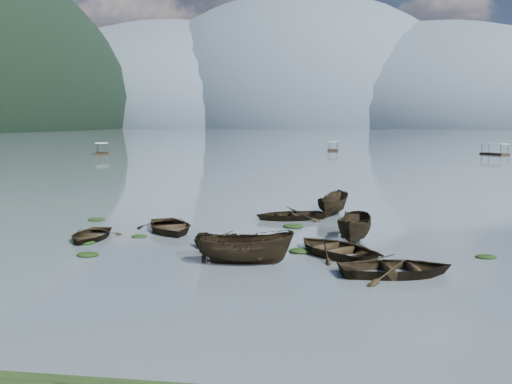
# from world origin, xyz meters

# --- Properties ---
(ground_plane) EXTENTS (2400.00, 2400.00, 0.00)m
(ground_plane) POSITION_xyz_m (0.00, 0.00, 0.00)
(ground_plane) COLOR slate
(haze_mtn_a) EXTENTS (520.00, 520.00, 280.00)m
(haze_mtn_a) POSITION_xyz_m (-260.00, 900.00, 0.00)
(haze_mtn_a) COLOR #475666
(haze_mtn_a) RESTS_ON ground
(haze_mtn_b) EXTENTS (520.00, 520.00, 340.00)m
(haze_mtn_b) POSITION_xyz_m (-60.00, 900.00, 0.00)
(haze_mtn_b) COLOR #475666
(haze_mtn_b) RESTS_ON ground
(haze_mtn_c) EXTENTS (520.00, 520.00, 260.00)m
(haze_mtn_c) POSITION_xyz_m (140.00, 900.00, 0.00)
(haze_mtn_c) COLOR #475666
(haze_mtn_c) RESTS_ON ground
(rowboat_0) EXTENTS (3.21, 4.26, 0.83)m
(rowboat_0) POSITION_xyz_m (-8.29, 5.61, 0.00)
(rowboat_0) COLOR black
(rowboat_0) RESTS_ON ground
(rowboat_1) EXTENTS (5.16, 4.75, 0.87)m
(rowboat_1) POSITION_xyz_m (-0.10, 5.38, 0.00)
(rowboat_1) COLOR black
(rowboat_1) RESTS_ON ground
(rowboat_2) EXTENTS (4.61, 1.96, 1.74)m
(rowboat_2) POSITION_xyz_m (1.03, 1.41, 0.00)
(rowboat_2) COLOR black
(rowboat_2) RESTS_ON ground
(rowboat_3) EXTENTS (5.87, 6.03, 1.02)m
(rowboat_3) POSITION_xyz_m (5.04, 3.90, 0.00)
(rowboat_3) COLOR black
(rowboat_3) RESTS_ON ground
(rowboat_4) EXTENTS (5.42, 4.38, 0.99)m
(rowboat_4) POSITION_xyz_m (7.66, 0.39, 0.00)
(rowboat_4) COLOR black
(rowboat_4) RESTS_ON ground
(rowboat_5) EXTENTS (2.37, 4.73, 1.75)m
(rowboat_5) POSITION_xyz_m (6.11, 7.12, 0.00)
(rowboat_5) COLOR black
(rowboat_5) RESTS_ON ground
(rowboat_6) EXTENTS (5.38, 5.93, 1.01)m
(rowboat_6) POSITION_xyz_m (-4.59, 8.36, 0.00)
(rowboat_6) COLOR black
(rowboat_6) RESTS_ON ground
(rowboat_7) EXTENTS (5.50, 4.69, 0.96)m
(rowboat_7) POSITION_xyz_m (2.02, 13.81, 0.00)
(rowboat_7) COLOR black
(rowboat_7) RESTS_ON ground
(rowboat_8) EXTENTS (2.76, 4.72, 1.72)m
(rowboat_8) POSITION_xyz_m (4.79, 16.34, 0.00)
(rowboat_8) COLOR black
(rowboat_8) RESTS_ON ground
(weed_clump_0) EXTENTS (1.08, 0.89, 0.24)m
(weed_clump_0) POSITION_xyz_m (-8.03, 4.45, 0.00)
(weed_clump_0) COLOR black
(weed_clump_0) RESTS_ON ground
(weed_clump_1) EXTENTS (1.08, 0.86, 0.24)m
(weed_clump_1) POSITION_xyz_m (-6.68, 1.84, 0.00)
(weed_clump_1) COLOR black
(weed_clump_1) RESTS_ON ground
(weed_clump_2) EXTENTS (1.26, 1.01, 0.27)m
(weed_clump_2) POSITION_xyz_m (3.43, 4.08, 0.00)
(weed_clump_2) COLOR black
(weed_clump_2) RESTS_ON ground
(weed_clump_3) EXTENTS (0.79, 0.67, 0.18)m
(weed_clump_3) POSITION_xyz_m (3.23, 4.44, 0.00)
(weed_clump_3) COLOR black
(weed_clump_3) RESTS_ON ground
(weed_clump_4) EXTENTS (0.99, 0.79, 0.21)m
(weed_clump_4) POSITION_xyz_m (12.18, 4.22, 0.00)
(weed_clump_4) COLOR black
(weed_clump_4) RESTS_ON ground
(weed_clump_5) EXTENTS (1.16, 0.93, 0.24)m
(weed_clump_5) POSITION_xyz_m (-10.51, 11.45, 0.00)
(weed_clump_5) COLOR black
(weed_clump_5) RESTS_ON ground
(weed_clump_6) EXTENTS (0.92, 0.77, 0.19)m
(weed_clump_6) POSITION_xyz_m (-5.82, 6.60, 0.00)
(weed_clump_6) COLOR black
(weed_clump_6) RESTS_ON ground
(weed_clump_7) EXTENTS (1.26, 1.00, 0.27)m
(weed_clump_7) POSITION_xyz_m (2.48, 10.79, 0.00)
(weed_clump_7) COLOR black
(weed_clump_7) RESTS_ON ground
(pontoon_left) EXTENTS (4.42, 6.53, 2.31)m
(pontoon_left) POSITION_xyz_m (-42.87, 87.22, 0.00)
(pontoon_left) COLOR black
(pontoon_left) RESTS_ON ground
(pontoon_centre) EXTENTS (2.54, 5.49, 2.06)m
(pontoon_centre) POSITION_xyz_m (3.67, 109.65, 0.00)
(pontoon_centre) COLOR black
(pontoon_centre) RESTS_ON ground
(pontoon_right) EXTENTS (5.03, 6.18, 2.21)m
(pontoon_right) POSITION_xyz_m (36.31, 97.86, 0.00)
(pontoon_right) COLOR black
(pontoon_right) RESTS_ON ground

